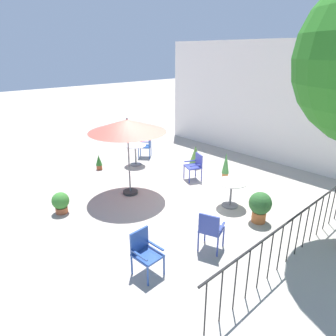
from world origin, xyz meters
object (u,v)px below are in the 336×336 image
(patio_chair_2, at_px, (144,250))
(potted_plant_4, at_px, (260,205))
(patio_chair_1, at_px, (210,228))
(potted_plant_0, at_px, (195,156))
(potted_plant_2, at_px, (99,162))
(cafe_table_1, at_px, (231,189))
(patio_chair_3, at_px, (147,145))
(potted_plant_3, at_px, (61,202))
(cafe_table_0, at_px, (135,151))
(potted_plant_1, at_px, (226,166))
(patio_chair_0, at_px, (195,165))
(patio_umbrella_0, at_px, (127,126))

(patio_chair_2, distance_m, potted_plant_4, 3.29)
(patio_chair_1, distance_m, patio_chair_2, 1.50)
(patio_chair_1, relative_size, potted_plant_4, 1.15)
(patio_chair_1, relative_size, potted_plant_0, 1.10)
(patio_chair_1, relative_size, potted_plant_2, 1.66)
(cafe_table_1, distance_m, potted_plant_2, 5.02)
(patio_chair_3, xyz_separation_m, potted_plant_3, (2.01, -4.50, -0.20))
(potted_plant_0, bearing_deg, patio_chair_3, -165.75)
(cafe_table_0, distance_m, potted_plant_0, 2.22)
(potted_plant_0, bearing_deg, patio_chair_1, -43.82)
(cafe_table_0, relative_size, potted_plant_2, 1.42)
(patio_chair_2, relative_size, patio_chair_3, 1.00)
(potted_plant_0, height_order, potted_plant_1, potted_plant_1)
(patio_chair_0, height_order, potted_plant_4, patio_chair_0)
(patio_umbrella_0, relative_size, potted_plant_1, 2.41)
(patio_chair_0, bearing_deg, potted_plant_3, -101.20)
(patio_umbrella_0, height_order, patio_chair_0, patio_umbrella_0)
(patio_umbrella_0, xyz_separation_m, patio_chair_1, (3.43, -0.42, -1.51))
(patio_chair_1, height_order, patio_chair_2, patio_chair_1)
(patio_umbrella_0, height_order, patio_chair_2, patio_umbrella_0)
(potted_plant_2, bearing_deg, patio_chair_2, -22.24)
(cafe_table_0, distance_m, potted_plant_3, 3.99)
(potted_plant_0, bearing_deg, cafe_table_0, -140.90)
(cafe_table_1, relative_size, patio_chair_2, 0.91)
(cafe_table_1, xyz_separation_m, patio_chair_0, (-1.93, 0.65, 0.01))
(potted_plant_0, height_order, potted_plant_4, potted_plant_0)
(potted_plant_3, bearing_deg, patio_chair_0, 78.80)
(patio_chair_3, xyz_separation_m, potted_plant_0, (2.13, 0.54, -0.07))
(potted_plant_0, distance_m, potted_plant_4, 3.98)
(patio_chair_3, bearing_deg, potted_plant_2, -92.44)
(cafe_table_1, height_order, patio_chair_3, patio_chair_3)
(patio_chair_2, bearing_deg, patio_chair_3, 140.77)
(patio_chair_3, height_order, potted_plant_1, potted_plant_1)
(patio_umbrella_0, relative_size, potted_plant_3, 3.99)
(patio_chair_2, bearing_deg, potted_plant_4, 82.08)
(potted_plant_0, height_order, potted_plant_3, potted_plant_0)
(cafe_table_1, height_order, potted_plant_1, potted_plant_1)
(potted_plant_1, xyz_separation_m, potted_plant_4, (2.18, -1.48, -0.05))
(patio_chair_3, bearing_deg, patio_umbrella_0, -47.39)
(potted_plant_0, bearing_deg, cafe_table_1, -28.79)
(patio_chair_1, relative_size, potted_plant_1, 0.96)
(patio_umbrella_0, xyz_separation_m, cafe_table_1, (2.50, 1.56, -1.54))
(cafe_table_1, bearing_deg, patio_chair_3, 169.14)
(patio_umbrella_0, relative_size, patio_chair_3, 2.60)
(patio_chair_2, bearing_deg, patio_umbrella_0, 148.48)
(patio_chair_0, relative_size, potted_plant_4, 1.10)
(cafe_table_0, xyz_separation_m, patio_chair_0, (2.44, 0.60, -0.02))
(cafe_table_1, bearing_deg, potted_plant_3, -127.67)
(patio_chair_2, xyz_separation_m, patio_chair_3, (-5.31, 4.34, 0.01))
(potted_plant_2, height_order, potted_plant_3, potted_plant_3)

